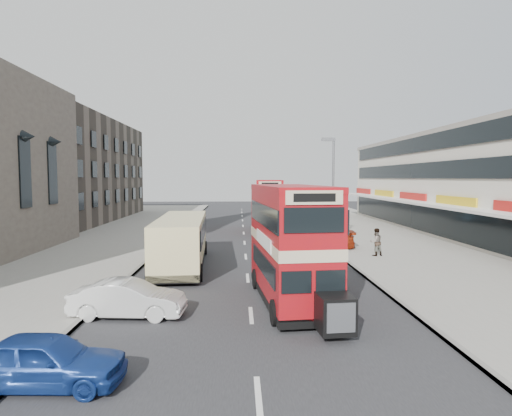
% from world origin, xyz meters
% --- Properties ---
extents(ground, '(160.00, 160.00, 0.00)m').
position_xyz_m(ground, '(0.00, 0.00, 0.00)').
color(ground, '#28282B').
rests_on(ground, ground).
extents(road_surface, '(12.00, 90.00, 0.01)m').
position_xyz_m(road_surface, '(0.00, 20.00, 0.01)').
color(road_surface, '#28282B').
rests_on(road_surface, ground).
extents(pavement_right, '(12.00, 90.00, 0.15)m').
position_xyz_m(pavement_right, '(12.00, 20.00, 0.07)').
color(pavement_right, gray).
rests_on(pavement_right, ground).
extents(pavement_left, '(12.00, 90.00, 0.15)m').
position_xyz_m(pavement_left, '(-12.00, 20.00, 0.07)').
color(pavement_left, gray).
rests_on(pavement_left, ground).
extents(kerb_left, '(0.20, 90.00, 0.16)m').
position_xyz_m(kerb_left, '(-6.10, 20.00, 0.07)').
color(kerb_left, gray).
rests_on(kerb_left, ground).
extents(kerb_right, '(0.20, 90.00, 0.16)m').
position_xyz_m(kerb_right, '(6.10, 20.00, 0.07)').
color(kerb_right, gray).
rests_on(kerb_right, ground).
extents(brick_terrace, '(14.00, 28.00, 12.00)m').
position_xyz_m(brick_terrace, '(-22.00, 38.00, 6.00)').
color(brick_terrace, '#66594C').
rests_on(brick_terrace, ground).
extents(commercial_row, '(9.90, 46.20, 9.30)m').
position_xyz_m(commercial_row, '(19.95, 22.00, 4.70)').
color(commercial_row, beige).
rests_on(commercial_row, ground).
extents(street_lamp, '(1.00, 0.20, 8.12)m').
position_xyz_m(street_lamp, '(6.52, 18.00, 4.78)').
color(street_lamp, slate).
rests_on(street_lamp, ground).
extents(bus_main, '(3.07, 8.57, 4.68)m').
position_xyz_m(bus_main, '(1.68, 3.64, 2.47)').
color(bus_main, black).
rests_on(bus_main, ground).
extents(bus_second, '(2.72, 8.77, 4.78)m').
position_xyz_m(bus_second, '(2.44, 27.09, 2.52)').
color(bus_second, black).
rests_on(bus_second, ground).
extents(coach, '(3.03, 10.15, 2.66)m').
position_xyz_m(coach, '(-3.78, 11.11, 1.57)').
color(coach, black).
rests_on(coach, ground).
extents(car_left_near, '(4.00, 1.79, 1.34)m').
position_xyz_m(car_left_near, '(-5.23, -3.30, 0.67)').
color(car_left_near, navy).
rests_on(car_left_near, ground).
extents(car_left_front, '(4.26, 1.77, 1.37)m').
position_xyz_m(car_left_front, '(-4.55, 2.00, 0.69)').
color(car_left_front, silver).
rests_on(car_left_front, ground).
extents(car_right_a, '(4.98, 2.32, 1.41)m').
position_xyz_m(car_right_a, '(5.34, 16.41, 0.70)').
color(car_right_a, '#9F2C0F').
rests_on(car_right_a, ground).
extents(car_right_b, '(3.86, 1.86, 1.06)m').
position_xyz_m(car_right_b, '(5.13, 21.55, 0.53)').
color(car_right_b, '#C56813').
rests_on(car_right_b, ground).
extents(car_right_c, '(4.03, 1.77, 1.35)m').
position_xyz_m(car_right_c, '(5.22, 33.77, 0.67)').
color(car_right_c, '#5C8FB9').
rests_on(car_right_c, ground).
extents(pedestrian_near, '(0.76, 0.62, 1.79)m').
position_xyz_m(pedestrian_near, '(8.36, 13.23, 1.05)').
color(pedestrian_near, gray).
rests_on(pedestrian_near, pavement_right).
extents(cyclist, '(0.70, 1.57, 2.18)m').
position_xyz_m(cyclist, '(4.03, 17.49, 0.79)').
color(cyclist, gray).
rests_on(cyclist, ground).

